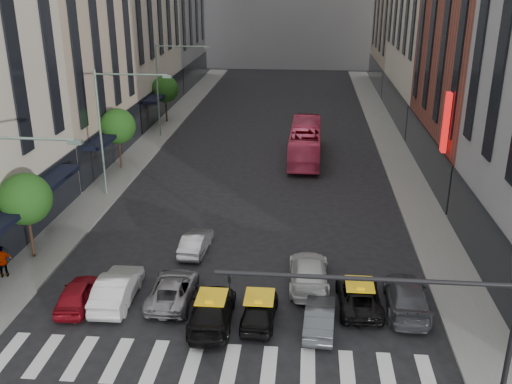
% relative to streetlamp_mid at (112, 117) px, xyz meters
% --- Properties ---
extents(sidewalk_left, '(3.00, 96.00, 0.15)m').
position_rel_streetlamp_mid_xyz_m(sidewalk_left, '(-1.46, 10.00, -5.83)').
color(sidewalk_left, slate).
rests_on(sidewalk_left, ground).
extents(sidewalk_right, '(3.00, 96.00, 0.15)m').
position_rel_streetlamp_mid_xyz_m(sidewalk_right, '(21.54, 10.00, -5.83)').
color(sidewalk_right, slate).
rests_on(sidewalk_right, ground).
extents(building_left_b, '(8.00, 16.00, 24.00)m').
position_rel_streetlamp_mid_xyz_m(building_left_b, '(-6.96, 8.00, 6.10)').
color(building_left_b, tan).
rests_on(building_left_b, ground).
extents(building_right_b, '(8.00, 18.00, 26.00)m').
position_rel_streetlamp_mid_xyz_m(building_right_b, '(27.04, 7.00, 7.10)').
color(building_right_b, brown).
rests_on(building_right_b, ground).
extents(tree_near, '(2.88, 2.88, 4.95)m').
position_rel_streetlamp_mid_xyz_m(tree_near, '(-1.76, -10.00, -2.25)').
color(tree_near, black).
rests_on(tree_near, sidewalk_left).
extents(tree_mid, '(2.88, 2.88, 4.95)m').
position_rel_streetlamp_mid_xyz_m(tree_mid, '(-1.76, 6.00, -2.25)').
color(tree_mid, black).
rests_on(tree_mid, sidewalk_left).
extents(tree_far, '(2.88, 2.88, 4.95)m').
position_rel_streetlamp_mid_xyz_m(tree_far, '(-1.76, 22.00, -2.25)').
color(tree_far, black).
rests_on(tree_far, sidewalk_left).
extents(streetlamp_mid, '(5.38, 0.25, 9.00)m').
position_rel_streetlamp_mid_xyz_m(streetlamp_mid, '(0.00, 0.00, 0.00)').
color(streetlamp_mid, gray).
rests_on(streetlamp_mid, sidewalk_left).
extents(streetlamp_far, '(5.38, 0.25, 9.00)m').
position_rel_streetlamp_mid_xyz_m(streetlamp_far, '(0.00, 16.00, 0.00)').
color(streetlamp_far, gray).
rests_on(streetlamp_far, sidewalk_left).
extents(traffic_signal, '(10.10, 0.20, 6.00)m').
position_rel_streetlamp_mid_xyz_m(traffic_signal, '(17.74, -21.00, -1.43)').
color(traffic_signal, black).
rests_on(traffic_signal, ground).
extents(liberty_sign, '(0.30, 0.70, 4.00)m').
position_rel_streetlamp_mid_xyz_m(liberty_sign, '(22.64, 0.00, 0.10)').
color(liberty_sign, red).
rests_on(liberty_sign, ground).
extents(car_red, '(1.81, 3.87, 1.28)m').
position_rel_streetlamp_mid_xyz_m(car_red, '(2.64, -14.53, -5.26)').
color(car_red, maroon).
rests_on(car_red, ground).
extents(car_white_front, '(1.70, 4.60, 1.50)m').
position_rel_streetlamp_mid_xyz_m(car_white_front, '(4.45, -14.01, -5.15)').
color(car_white_front, beige).
rests_on(car_white_front, ground).
extents(car_silver, '(2.10, 4.52, 1.25)m').
position_rel_streetlamp_mid_xyz_m(car_silver, '(7.14, -13.65, -5.28)').
color(car_silver, gray).
rests_on(car_silver, ground).
extents(taxi_left, '(2.11, 4.83, 1.38)m').
position_rel_streetlamp_mid_xyz_m(taxi_left, '(9.40, -15.45, -5.21)').
color(taxi_left, black).
rests_on(taxi_left, ground).
extents(taxi_center, '(1.69, 3.87, 1.30)m').
position_rel_streetlamp_mid_xyz_m(taxi_center, '(11.56, -15.12, -5.25)').
color(taxi_center, black).
rests_on(taxi_center, ground).
extents(car_grey_mid, '(1.56, 3.86, 1.25)m').
position_rel_streetlamp_mid_xyz_m(car_grey_mid, '(14.34, -15.45, -5.28)').
color(car_grey_mid, '#3B3D42').
rests_on(car_grey_mid, ground).
extents(taxi_right, '(2.16, 4.45, 1.22)m').
position_rel_streetlamp_mid_xyz_m(taxi_right, '(16.26, -13.41, -5.30)').
color(taxi_right, black).
rests_on(taxi_right, ground).
extents(car_grey_curb, '(2.21, 4.97, 1.42)m').
position_rel_streetlamp_mid_xyz_m(car_grey_curb, '(18.52, -13.45, -5.20)').
color(car_grey_curb, '#3F4146').
rests_on(car_grey_curb, ground).
extents(car_row2_left, '(1.52, 3.79, 1.23)m').
position_rel_streetlamp_mid_xyz_m(car_row2_left, '(7.27, -8.33, -5.29)').
color(car_row2_left, '#9F9EA3').
rests_on(car_row2_left, ground).
extents(car_row2_right, '(2.14, 5.02, 1.44)m').
position_rel_streetlamp_mid_xyz_m(car_row2_right, '(13.83, -11.49, -5.18)').
color(car_row2_right, '#BCBCBC').
rests_on(car_row2_right, ground).
extents(bus, '(2.76, 10.99, 3.05)m').
position_rel_streetlamp_mid_xyz_m(bus, '(13.41, 10.31, -4.38)').
color(bus, '#ED456F').
rests_on(bus, ground).
extents(pedestrian_far, '(1.13, 0.81, 1.77)m').
position_rel_streetlamp_mid_xyz_m(pedestrian_far, '(-2.23, -12.39, -4.87)').
color(pedestrian_far, gray).
rests_on(pedestrian_far, sidewalk_left).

